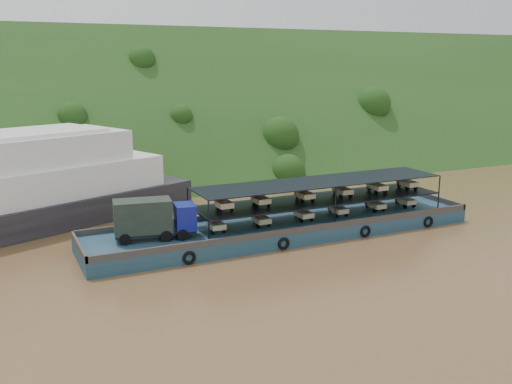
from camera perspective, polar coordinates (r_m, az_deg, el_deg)
name	(u,v)px	position (r m, az deg, el deg)	size (l,w,h in m)	color
ground	(290,231)	(51.36, 3.46, -3.94)	(160.00, 160.00, 0.00)	brown
hillside	(172,167)	(83.86, -8.45, 2.52)	(140.00, 28.00, 28.00)	#1D3B15
cargo_barge	(277,224)	(49.53, 2.14, -3.24)	(35.00, 7.18, 4.54)	#163A4D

